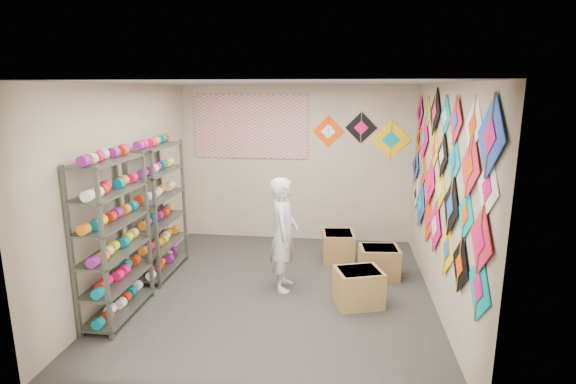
# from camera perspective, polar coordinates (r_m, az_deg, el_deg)

# --- Properties ---
(ground) EXTENTS (4.50, 4.50, 0.00)m
(ground) POSITION_cam_1_polar(r_m,az_deg,el_deg) (6.12, -1.31, -12.57)
(ground) COLOR #322F2C
(room_walls) EXTENTS (4.50, 4.50, 4.50)m
(room_walls) POSITION_cam_1_polar(r_m,az_deg,el_deg) (5.61, -1.40, 2.78)
(room_walls) COLOR tan
(room_walls) RESTS_ON ground
(shelf_rack_front) EXTENTS (0.40, 1.10, 1.90)m
(shelf_rack_front) POSITION_cam_1_polar(r_m,az_deg,el_deg) (5.55, -21.30, -5.62)
(shelf_rack_front) COLOR #4C5147
(shelf_rack_front) RESTS_ON ground
(shelf_rack_back) EXTENTS (0.40, 1.10, 1.90)m
(shelf_rack_back) POSITION_cam_1_polar(r_m,az_deg,el_deg) (6.67, -16.08, -2.20)
(shelf_rack_back) COLOR #4C5147
(shelf_rack_back) RESTS_ON ground
(string_spools) EXTENTS (0.12, 2.36, 0.12)m
(string_spools) POSITION_cam_1_polar(r_m,az_deg,el_deg) (6.08, -18.51, -2.90)
(string_spools) COLOR #F80D5D
(string_spools) RESTS_ON ground
(kite_wall_display) EXTENTS (0.06, 4.24, 2.08)m
(kite_wall_display) POSITION_cam_1_polar(r_m,az_deg,el_deg) (5.65, 18.84, 1.77)
(kite_wall_display) COLOR #00989F
(kite_wall_display) RESTS_ON room_walls
(back_wall_kites) EXTENTS (1.66, 0.02, 0.80)m
(back_wall_kites) POSITION_cam_1_polar(r_m,az_deg,el_deg) (7.74, 9.70, 7.28)
(back_wall_kites) COLOR #F43F00
(back_wall_kites) RESTS_ON room_walls
(poster) EXTENTS (2.00, 0.01, 1.10)m
(poster) POSITION_cam_1_polar(r_m,az_deg,el_deg) (7.89, -4.80, 8.27)
(poster) COLOR purple
(poster) RESTS_ON room_walls
(shopkeeper) EXTENTS (0.57, 0.39, 1.53)m
(shopkeeper) POSITION_cam_1_polar(r_m,az_deg,el_deg) (5.95, -0.49, -5.37)
(shopkeeper) COLOR silver
(shopkeeper) RESTS_ON ground
(carton_a) EXTENTS (0.67, 0.61, 0.46)m
(carton_a) POSITION_cam_1_polar(r_m,az_deg,el_deg) (5.77, 8.93, -11.87)
(carton_a) COLOR #9C7C44
(carton_a) RESTS_ON ground
(carton_b) EXTENTS (0.59, 0.50, 0.45)m
(carton_b) POSITION_cam_1_polar(r_m,az_deg,el_deg) (6.61, 11.46, -8.73)
(carton_b) COLOR #9C7C44
(carton_b) RESTS_ON ground
(carton_c) EXTENTS (0.53, 0.57, 0.46)m
(carton_c) POSITION_cam_1_polar(r_m,az_deg,el_deg) (7.12, 6.36, -6.89)
(carton_c) COLOR #9C7C44
(carton_c) RESTS_ON ground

